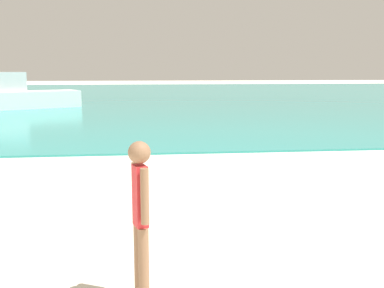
# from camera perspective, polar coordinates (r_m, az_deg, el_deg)

# --- Properties ---
(water) EXTENTS (160.00, 60.00, 0.06)m
(water) POSITION_cam_1_polar(r_m,az_deg,el_deg) (42.78, -4.87, 6.19)
(water) COLOR teal
(water) RESTS_ON ground
(person_standing) EXTENTS (0.23, 0.38, 1.72)m
(person_standing) POSITION_cam_1_polar(r_m,az_deg,el_deg) (4.66, -6.52, -8.67)
(person_standing) COLOR #936B4C
(person_standing) RESTS_ON ground
(boat_near) EXTENTS (6.68, 4.86, 2.20)m
(boat_near) POSITION_cam_1_polar(r_m,az_deg,el_deg) (29.56, -20.89, 5.71)
(boat_near) COLOR white
(boat_near) RESTS_ON water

